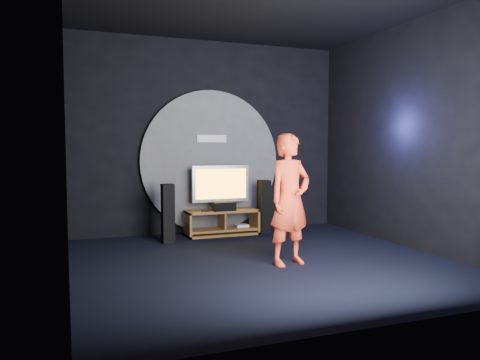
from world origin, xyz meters
The scene contains 15 objects.
floor centered at (0.00, 0.00, 0.00)m, with size 5.00×5.00×0.00m, color black.
back_wall centered at (0.00, 2.50, 1.75)m, with size 5.00×0.04×3.50m, color black.
front_wall centered at (0.00, -2.50, 1.75)m, with size 5.00×0.04×3.50m, color black.
left_wall centered at (-2.50, 0.00, 1.75)m, with size 0.04×5.00×3.50m, color black.
right_wall centered at (2.50, 0.00, 1.75)m, with size 0.04×5.00×3.50m, color black.
ceiling centered at (0.00, 0.00, 3.50)m, with size 5.00×5.00×0.01m, color black.
wall_disc_panel centered at (0.00, 2.44, 1.30)m, with size 2.60×0.11×2.60m.
media_console centered at (0.09, 2.05, 0.20)m, with size 1.29×0.45×0.45m.
tv centered at (0.08, 2.12, 0.88)m, with size 1.05×0.22×0.79m.
center_speaker centered at (0.08, 1.92, 0.53)m, with size 0.40×0.15×0.15m, color black.
remote centered at (-0.24, 1.93, 0.46)m, with size 0.18×0.05×0.02m, color black.
tower_speaker_left centered at (-0.96, 1.72, 0.48)m, with size 0.19×0.21×0.97m, color black.
tower_speaker_right centered at (0.86, 1.97, 0.48)m, with size 0.19×0.21×0.97m, color black.
subwoofer centered at (1.47, 2.23, 0.17)m, with size 0.32×0.32×0.35m, color black.
player centered at (0.27, -0.26, 0.87)m, with size 0.64×0.42×1.75m, color red.
Camera 1 is at (-2.51, -5.80, 1.56)m, focal length 35.00 mm.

